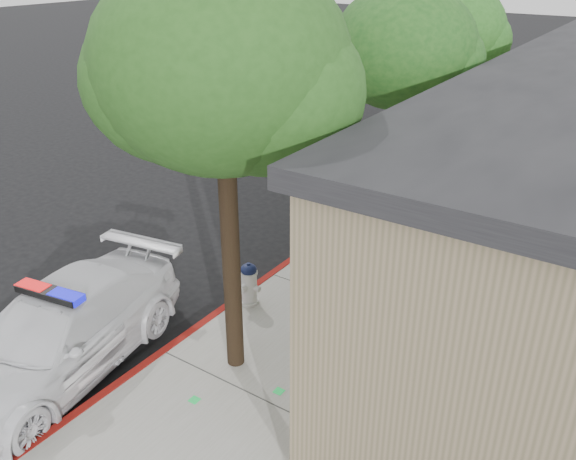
# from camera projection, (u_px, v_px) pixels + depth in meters

# --- Properties ---
(ground) EXTENTS (120.00, 120.00, 0.00)m
(ground) POSITION_uv_depth(u_px,v_px,m) (161.00, 357.00, 9.55)
(ground) COLOR black
(ground) RESTS_ON ground
(sidewalk) EXTENTS (3.20, 60.00, 0.15)m
(sidewalk) POSITION_uv_depth(u_px,v_px,m) (338.00, 301.00, 10.95)
(sidewalk) COLOR gray
(sidewalk) RESTS_ON ground
(red_curb) EXTENTS (0.14, 60.00, 0.16)m
(red_curb) POSITION_uv_depth(u_px,v_px,m) (271.00, 277.00, 11.72)
(red_curb) COLOR maroon
(red_curb) RESTS_ON ground
(police_car) EXTENTS (2.65, 4.90, 1.47)m
(police_car) POSITION_uv_depth(u_px,v_px,m) (58.00, 333.00, 9.01)
(police_car) COLOR white
(police_car) RESTS_ON ground
(fire_hydrant) EXTENTS (0.47, 0.40, 0.83)m
(fire_hydrant) POSITION_uv_depth(u_px,v_px,m) (249.00, 283.00, 10.56)
(fire_hydrant) COLOR silver
(fire_hydrant) RESTS_ON sidewalk
(street_tree_near) EXTENTS (3.51, 3.26, 5.96)m
(street_tree_near) POSITION_uv_depth(u_px,v_px,m) (222.00, 75.00, 7.27)
(street_tree_near) COLOR black
(street_tree_near) RESTS_ON sidewalk
(street_tree_mid) EXTENTS (2.95, 2.79, 5.33)m
(street_tree_mid) POSITION_uv_depth(u_px,v_px,m) (404.00, 54.00, 11.26)
(street_tree_mid) COLOR black
(street_tree_mid) RESTS_ON sidewalk
(street_tree_far) EXTENTS (2.85, 2.75, 5.17)m
(street_tree_far) POSITION_uv_depth(u_px,v_px,m) (451.00, 34.00, 14.88)
(street_tree_far) COLOR black
(street_tree_far) RESTS_ON sidewalk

